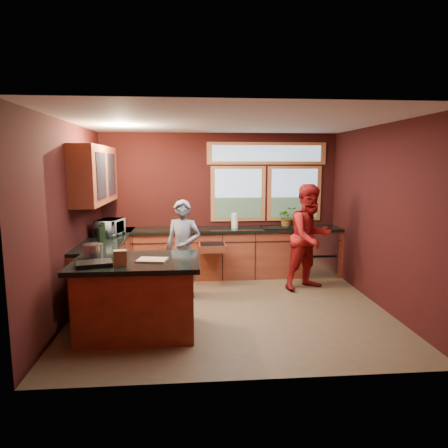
{
  "coord_description": "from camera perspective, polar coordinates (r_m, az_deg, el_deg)",
  "views": [
    {
      "loc": [
        -0.57,
        -5.64,
        2.12
      ],
      "look_at": [
        -0.06,
        0.4,
        1.21
      ],
      "focal_mm": 32.0,
      "sensor_mm": 36.0,
      "label": 1
    }
  ],
  "objects": [
    {
      "name": "black_tray",
      "position": [
        4.9,
        -18.06,
        -5.42
      ],
      "size": [
        0.46,
        0.38,
        0.05
      ],
      "primitive_type": "cube",
      "rotation": [
        0.0,
        0.0,
        0.27
      ],
      "color": "black",
      "rests_on": "island"
    },
    {
      "name": "paper_towel",
      "position": [
        7.46,
        1.52,
        0.48
      ],
      "size": [
        0.12,
        0.12,
        0.28
      ],
      "primitive_type": "cylinder",
      "color": "silver",
      "rests_on": "back_counter"
    },
    {
      "name": "left_counter",
      "position": [
        6.84,
        -16.41,
        -5.77
      ],
      "size": [
        0.64,
        2.3,
        0.93
      ],
      "color": "#5D2116",
      "rests_on": "floor"
    },
    {
      "name": "stock_pot",
      "position": [
        5.29,
        -18.17,
        -3.7
      ],
      "size": [
        0.24,
        0.24,
        0.18
      ],
      "primitive_type": "cylinder",
      "color": "#ADADB2",
      "rests_on": "island"
    },
    {
      "name": "room_shell",
      "position": [
        5.98,
        -5.12,
        5.46
      ],
      "size": [
        4.52,
        4.02,
        2.71
      ],
      "color": "black",
      "rests_on": "ground"
    },
    {
      "name": "person_red",
      "position": [
        6.9,
        12.2,
        -1.84
      ],
      "size": [
        1.07,
        0.98,
        1.79
      ],
      "primitive_type": "imported",
      "rotation": [
        0.0,
        0.0,
        0.43
      ],
      "color": "maroon",
      "rests_on": "floor"
    },
    {
      "name": "paper_bag",
      "position": [
        4.83,
        -14.61,
        -4.7
      ],
      "size": [
        0.17,
        0.14,
        0.18
      ],
      "primitive_type": "cube",
      "rotation": [
        0.0,
        0.0,
        0.16
      ],
      "color": "brown",
      "rests_on": "island"
    },
    {
      "name": "island",
      "position": [
        5.19,
        -12.25,
        -10.05
      ],
      "size": [
        1.55,
        1.05,
        0.95
      ],
      "color": "#5D2116",
      "rests_on": "floor"
    },
    {
      "name": "person_grey",
      "position": [
        6.34,
        -5.87,
        -3.62
      ],
      "size": [
        0.66,
        0.53,
        1.57
      ],
      "primitive_type": "imported",
      "rotation": [
        0.0,
        0.0,
        -0.32
      ],
      "color": "slate",
      "rests_on": "floor"
    },
    {
      "name": "cutting_board",
      "position": [
        4.99,
        -10.22,
        -5.06
      ],
      "size": [
        0.39,
        0.31,
        0.02
      ],
      "primitive_type": "cube",
      "rotation": [
        0.0,
        0.0,
        -0.18
      ],
      "color": "#A67955",
      "rests_on": "island"
    },
    {
      "name": "floor",
      "position": [
        6.06,
        0.88,
        -11.92
      ],
      "size": [
        4.5,
        4.5,
        0.0
      ],
      "primitive_type": "plane",
      "color": "brown",
      "rests_on": "ground"
    },
    {
      "name": "potted_plant",
      "position": [
        7.68,
        9.01,
        1.02
      ],
      "size": [
        0.35,
        0.3,
        0.39
      ],
      "primitive_type": "imported",
      "color": "#999999",
      "rests_on": "back_counter"
    },
    {
      "name": "back_counter",
      "position": [
        7.56,
        1.12,
        -4.07
      ],
      "size": [
        4.5,
        0.64,
        0.93
      ],
      "color": "#5D2116",
      "rests_on": "floor"
    },
    {
      "name": "microwave",
      "position": [
        6.94,
        -16.0,
        -0.48
      ],
      "size": [
        0.46,
        0.57,
        0.28
      ],
      "primitive_type": "imported",
      "rotation": [
        0.0,
        0.0,
        1.31
      ],
      "color": "#999999",
      "rests_on": "left_counter"
    }
  ]
}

